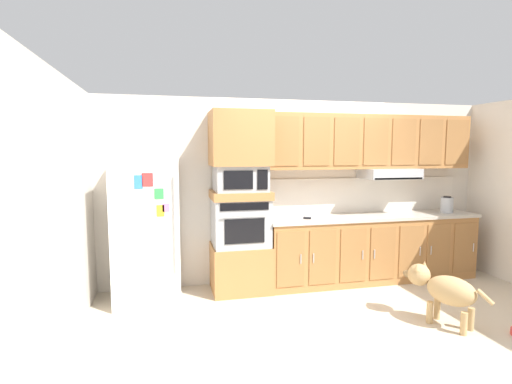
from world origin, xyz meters
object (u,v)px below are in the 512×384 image
object	(u,v)px
electric_kettle	(447,205)
dog	(443,288)
screwdriver	(307,218)
refrigerator	(147,229)
microwave	(240,178)
built_in_oven	(240,222)

from	to	relation	value
electric_kettle	dog	bearing A→B (deg)	-129.56
screwdriver	electric_kettle	size ratio (longest dim) A/B	0.68
refrigerator	microwave	world-z (taller)	refrigerator
refrigerator	built_in_oven	size ratio (longest dim) A/B	2.51
refrigerator	dog	world-z (taller)	refrigerator
refrigerator	electric_kettle	xyz separation A→B (m)	(4.18, 0.02, 0.15)
built_in_oven	microwave	world-z (taller)	microwave
dog	built_in_oven	bearing A→B (deg)	26.08
built_in_oven	dog	size ratio (longest dim) A/B	0.81
refrigerator	screwdriver	bearing A→B (deg)	-0.43
refrigerator	microwave	size ratio (longest dim) A/B	2.73
electric_kettle	microwave	bearing A→B (deg)	179.10
screwdriver	built_in_oven	bearing A→B (deg)	174.59
refrigerator	microwave	distance (m)	1.29
built_in_oven	microwave	size ratio (longest dim) A/B	1.09
screwdriver	dog	size ratio (longest dim) A/B	0.19
built_in_oven	dog	distance (m)	2.42
refrigerator	microwave	xyz separation A→B (m)	(1.15, 0.07, 0.58)
refrigerator	built_in_oven	xyz separation A→B (m)	(1.15, 0.07, 0.02)
electric_kettle	dog	world-z (taller)	electric_kettle
microwave	screwdriver	size ratio (longest dim) A/B	3.97
refrigerator	electric_kettle	bearing A→B (deg)	0.28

